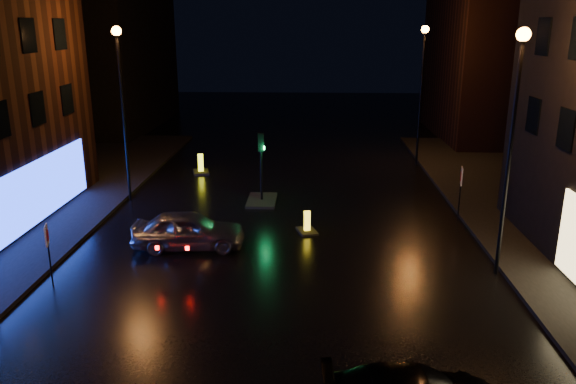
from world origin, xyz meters
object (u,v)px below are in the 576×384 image
Objects in this scene: bollard_near at (307,228)px; traffic_signal at (262,192)px; road_sign_left at (47,240)px; road_sign_right at (461,181)px; bollard_far at (201,169)px; silver_hatchback at (189,230)px.

traffic_signal is at bearing 100.91° from bollard_near.
road_sign_left is 0.89× the size of road_sign_right.
traffic_signal is 4.76m from bollard_near.
traffic_signal is 1.44× the size of road_sign_right.
bollard_near is at bearing -61.22° from traffic_signal.
bollard_far reaches higher than bollard_near.
traffic_signal reaches higher than silver_hatchback.
bollard_near is at bearing -71.59° from bollard_far.
traffic_signal reaches higher than road_sign_right.
traffic_signal reaches higher than bollard_near.
bollard_near is 7.28m from road_sign_right.
road_sign_left is at bearing 126.98° from silver_hatchback.
silver_hatchback reaches higher than bollard_near.
silver_hatchback is at bearing 23.16° from road_sign_left.
road_sign_left is (-2.17, -14.93, 1.35)m from bollard_far.
silver_hatchback is 2.91× the size of bollard_far.
bollard_far is at bearing 105.76° from bollard_near.
bollard_far is 15.15m from road_sign_left.
traffic_signal reaches higher than road_sign_left.
bollard_near is at bearing -71.70° from silver_hatchback.
bollard_near is 11.50m from bollard_far.
road_sign_right reaches higher than bollard_far.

